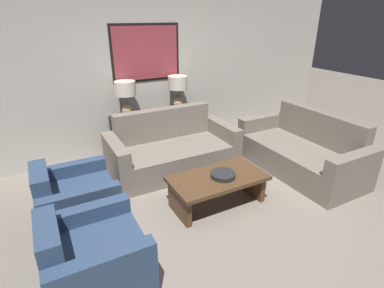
{
  "coord_description": "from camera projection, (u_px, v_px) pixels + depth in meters",
  "views": [
    {
      "loc": [
        -1.75,
        -2.42,
        2.28
      ],
      "look_at": [
        0.03,
        0.89,
        0.65
      ],
      "focal_mm": 28.0,
      "sensor_mm": 36.0,
      "label": 1
    }
  ],
  "objects": [
    {
      "name": "armchair_near_camera",
      "position": [
        93.0,
        258.0,
        2.69
      ],
      "size": [
        0.86,
        0.86,
        0.75
      ],
      "color": "navy",
      "rests_on": "ground_plane"
    },
    {
      "name": "coffee_table",
      "position": [
        218.0,
        184.0,
        3.81
      ],
      "size": [
        1.22,
        0.65,
        0.41
      ],
      "color": "#4C331E",
      "rests_on": "ground_plane"
    },
    {
      "name": "console_table",
      "position": [
        155.0,
        133.0,
        5.28
      ],
      "size": [
        1.47,
        0.39,
        0.73
      ],
      "color": "black",
      "rests_on": "ground_plane"
    },
    {
      "name": "couch_by_back_wall",
      "position": [
        172.0,
        151.0,
        4.73
      ],
      "size": [
        1.96,
        0.95,
        0.91
      ],
      "color": "slate",
      "rests_on": "ground_plane"
    },
    {
      "name": "ground_plane",
      "position": [
        225.0,
        219.0,
        3.63
      ],
      "size": [
        20.0,
        20.0,
        0.0
      ],
      "primitive_type": "plane",
      "color": "slate"
    },
    {
      "name": "decorative_bowl",
      "position": [
        223.0,
        175.0,
        3.75
      ],
      "size": [
        0.31,
        0.31,
        0.06
      ],
      "color": "#232328",
      "rests_on": "coffee_table"
    },
    {
      "name": "table_lamp_left",
      "position": [
        126.0,
        93.0,
        4.77
      ],
      "size": [
        0.33,
        0.33,
        0.59
      ],
      "color": "tan",
      "rests_on": "console_table"
    },
    {
      "name": "armchair_near_back_wall",
      "position": [
        75.0,
        200.0,
        3.52
      ],
      "size": [
        0.86,
        0.86,
        0.75
      ],
      "color": "navy",
      "rests_on": "ground_plane"
    },
    {
      "name": "table_lamp_right",
      "position": [
        178.0,
        87.0,
        5.17
      ],
      "size": [
        0.33,
        0.33,
        0.59
      ],
      "color": "tan",
      "rests_on": "console_table"
    },
    {
      "name": "couch_by_side",
      "position": [
        302.0,
        152.0,
        4.69
      ],
      "size": [
        0.95,
        1.96,
        0.91
      ],
      "color": "slate",
      "rests_on": "ground_plane"
    },
    {
      "name": "back_wall",
      "position": [
        146.0,
        75.0,
        5.11
      ],
      "size": [
        7.96,
        0.12,
        2.65
      ],
      "color": "beige",
      "rests_on": "ground_plane"
    }
  ]
}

